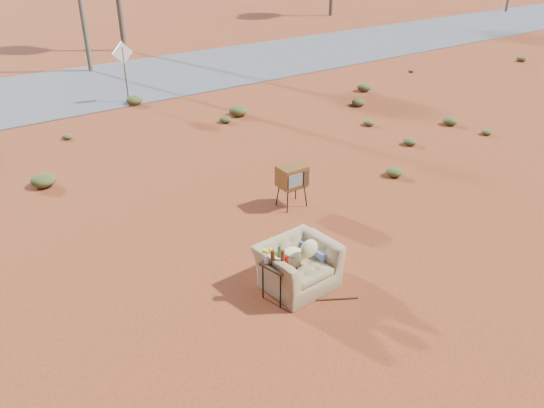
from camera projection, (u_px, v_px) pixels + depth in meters
ground at (302, 266)px, 10.09m from camera, size 140.00×140.00×0.00m
highway at (63, 91)px, 20.84m from camera, size 140.00×7.00×0.04m
armchair at (302, 258)px, 9.38m from camera, size 1.52×1.02×1.10m
tv_unit at (292, 177)px, 11.91m from camera, size 0.64×0.52×0.99m
side_table at (277, 261)px, 8.88m from camera, size 0.59×0.59×1.02m
rusty_bar at (321, 300)px, 9.14m from camera, size 1.12×0.70×0.03m
road_sign at (124, 61)px, 18.78m from camera, size 0.78×0.06×2.19m
scrub_patch at (161, 188)px, 12.76m from camera, size 17.49×8.07×0.33m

